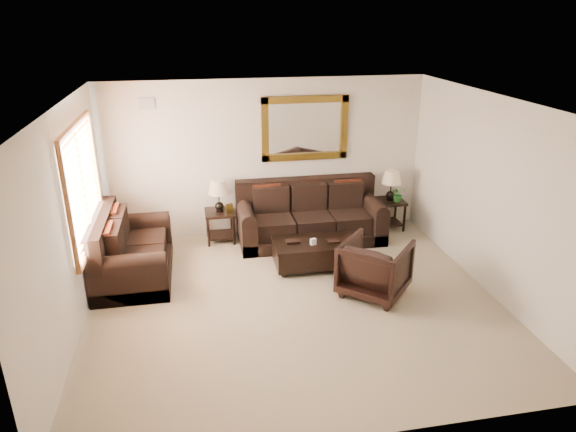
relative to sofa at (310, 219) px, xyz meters
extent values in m
cube|color=#83745A|center=(-0.67, -2.02, -0.37)|extent=(5.50, 5.00, 0.01)
cube|color=white|center=(-0.67, -2.02, 2.33)|extent=(5.50, 5.00, 0.01)
cube|color=beige|center=(-0.67, 0.48, 0.98)|extent=(5.50, 0.01, 2.70)
cube|color=beige|center=(-0.67, -4.52, 0.98)|extent=(5.50, 0.01, 2.70)
cube|color=beige|center=(-3.42, -2.02, 0.98)|extent=(0.01, 5.00, 2.70)
cube|color=beige|center=(2.08, -2.02, 0.98)|extent=(0.01, 5.00, 2.70)
cube|color=white|center=(-3.41, -1.12, 1.18)|extent=(0.01, 1.80, 1.50)
cube|color=brown|center=(-3.37, -1.12, 1.97)|extent=(0.06, 1.96, 0.08)
cube|color=brown|center=(-3.37, -1.12, 0.39)|extent=(0.06, 1.96, 0.08)
cube|color=brown|center=(-3.37, -2.06, 1.18)|extent=(0.06, 0.08, 1.50)
cube|color=brown|center=(-3.37, -0.18, 1.18)|extent=(0.06, 0.08, 1.50)
cube|color=brown|center=(-3.37, -1.12, 1.18)|extent=(0.05, 0.05, 1.50)
cube|color=#43270D|center=(0.00, 0.45, 1.48)|extent=(1.50, 0.06, 1.10)
cube|color=white|center=(0.00, 0.47, 1.48)|extent=(1.26, 0.01, 0.86)
cube|color=#999999|center=(-2.57, 0.46, 1.98)|extent=(0.25, 0.02, 0.18)
cube|color=black|center=(0.00, -0.07, -0.26)|extent=(2.46, 1.06, 0.20)
cube|color=black|center=(0.00, 0.34, 0.39)|extent=(2.46, 0.25, 0.50)
cube|color=black|center=(-0.66, -0.09, -0.01)|extent=(0.63, 0.87, 0.30)
cube|color=black|center=(0.00, -0.09, -0.01)|extent=(0.63, 0.87, 0.30)
cube|color=black|center=(0.66, -0.09, -0.01)|extent=(0.63, 0.87, 0.30)
cube|color=black|center=(-1.11, -0.07, -0.07)|extent=(0.25, 1.06, 0.59)
cylinder|color=black|center=(-1.11, -0.07, 0.23)|extent=(0.25, 1.04, 0.25)
cube|color=black|center=(1.11, -0.07, -0.07)|extent=(0.25, 1.06, 0.59)
cylinder|color=black|center=(1.11, -0.07, 0.23)|extent=(0.25, 1.04, 0.25)
cube|color=#5C1C0C|center=(-0.72, 0.13, 0.38)|extent=(0.47, 0.21, 0.48)
cube|color=#5C1C0C|center=(0.72, 0.13, 0.38)|extent=(0.47, 0.21, 0.48)
cube|color=black|center=(-2.88, -0.86, -0.27)|extent=(1.05, 1.77, 0.20)
cube|color=black|center=(-3.28, -0.86, 0.38)|extent=(0.24, 1.77, 0.50)
cube|color=black|center=(-2.85, -1.18, -0.02)|extent=(0.86, 0.62, 0.30)
cube|color=black|center=(-2.85, -0.54, -0.02)|extent=(0.86, 0.62, 0.30)
cube|color=black|center=(-2.88, -1.62, -0.07)|extent=(1.05, 0.24, 0.59)
cylinder|color=black|center=(-2.88, -1.62, 0.22)|extent=(1.03, 0.24, 0.24)
cube|color=black|center=(-2.88, -0.09, -0.07)|extent=(1.05, 0.24, 0.59)
cylinder|color=black|center=(-2.88, -0.09, 0.22)|extent=(1.03, 0.24, 0.24)
cube|color=#5C1C0C|center=(-3.08, -1.23, 0.38)|extent=(0.21, 0.47, 0.48)
cube|color=#5C1C0C|center=(-3.08, -0.48, 0.38)|extent=(0.21, 0.47, 0.48)
cube|color=black|center=(-1.53, 0.19, 0.16)|extent=(0.50, 0.50, 0.05)
cube|color=black|center=(-1.53, 0.19, -0.26)|extent=(0.42, 0.42, 0.03)
cylinder|color=black|center=(-1.74, -0.02, -0.12)|extent=(0.05, 0.05, 0.50)
cylinder|color=black|center=(-1.32, -0.02, -0.12)|extent=(0.05, 0.05, 0.50)
cylinder|color=black|center=(-1.74, 0.41, -0.12)|extent=(0.05, 0.05, 0.50)
cylinder|color=black|center=(-1.32, 0.41, -0.12)|extent=(0.05, 0.05, 0.50)
sphere|color=black|center=(-1.53, 0.19, 0.27)|extent=(0.15, 0.15, 0.15)
cylinder|color=black|center=(-1.53, 0.19, 0.43)|extent=(0.02, 0.02, 0.33)
cone|color=#D5B78E|center=(-1.53, 0.19, 0.61)|extent=(0.34, 0.34, 0.24)
cube|color=#43270D|center=(-1.37, 0.10, 0.26)|extent=(0.14, 0.09, 0.15)
cube|color=black|center=(1.53, 0.19, 0.16)|extent=(0.50, 0.50, 0.05)
cube|color=black|center=(1.53, 0.19, -0.26)|extent=(0.42, 0.42, 0.03)
cylinder|color=black|center=(1.32, -0.02, -0.12)|extent=(0.05, 0.05, 0.50)
cylinder|color=black|center=(1.74, -0.02, -0.12)|extent=(0.05, 0.05, 0.50)
cylinder|color=black|center=(1.32, 0.41, -0.12)|extent=(0.05, 0.05, 0.50)
cylinder|color=black|center=(1.74, 0.41, -0.12)|extent=(0.05, 0.05, 0.50)
sphere|color=black|center=(1.53, 0.19, 0.27)|extent=(0.15, 0.15, 0.15)
cylinder|color=black|center=(1.53, 0.19, 0.43)|extent=(0.02, 0.02, 0.33)
cone|color=#D5B78E|center=(1.53, 0.19, 0.61)|extent=(0.34, 0.34, 0.24)
sphere|color=black|center=(-0.69, -1.31, -0.32)|extent=(0.11, 0.11, 0.11)
sphere|color=black|center=(0.35, -1.31, -0.32)|extent=(0.11, 0.11, 0.11)
sphere|color=black|center=(-0.69, -0.83, -0.32)|extent=(0.11, 0.11, 0.11)
sphere|color=black|center=(0.35, -0.83, -0.32)|extent=(0.11, 0.11, 0.11)
cube|color=black|center=(-0.17, -1.07, -0.11)|extent=(1.24, 0.68, 0.35)
cube|color=black|center=(-0.17, -1.07, 0.04)|extent=(1.26, 0.69, 0.04)
cube|color=black|center=(-0.50, -1.02, 0.08)|extent=(0.21, 0.14, 0.03)
cube|color=black|center=(0.12, -1.12, 0.07)|extent=(0.19, 0.13, 0.02)
cube|color=white|center=(-0.21, -1.16, 0.11)|extent=(0.10, 0.08, 0.09)
imported|color=black|center=(0.47, -2.01, 0.07)|extent=(1.16, 1.15, 0.87)
imported|color=#225A1F|center=(1.64, 0.10, 0.29)|extent=(0.28, 0.31, 0.21)
camera|label=1|loc=(-1.90, -8.01, 3.33)|focal=32.00mm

